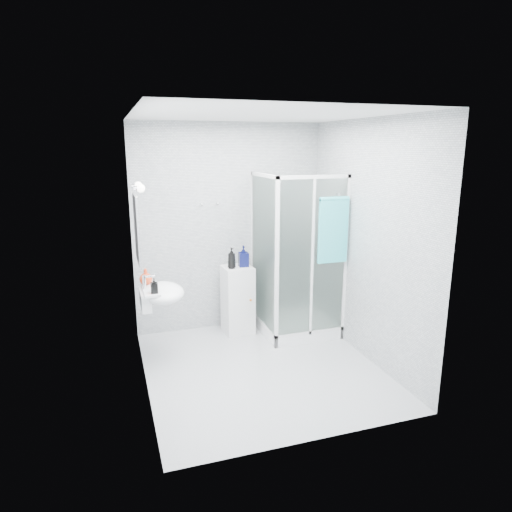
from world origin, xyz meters
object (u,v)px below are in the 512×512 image
object	(u,v)px
hand_towel	(333,228)
soap_dispenser_black	(154,286)
shower_enclosure	(293,300)
soap_dispenser_orange	(146,277)
wall_basin	(160,294)
shampoo_bottle_b	(243,256)
storage_cabinet	(238,300)
shampoo_bottle_a	(232,258)

from	to	relation	value
hand_towel	soap_dispenser_black	size ratio (longest dim) A/B	4.81
shower_enclosure	soap_dispenser_orange	size ratio (longest dim) A/B	11.38
hand_towel	wall_basin	bearing A→B (deg)	177.53
soap_dispenser_black	soap_dispenser_orange	bearing A→B (deg)	99.61
shower_enclosure	soap_dispenser_black	bearing A→B (deg)	-164.40
shampoo_bottle_b	storage_cabinet	bearing A→B (deg)	179.04
storage_cabinet	shampoo_bottle_b	size ratio (longest dim) A/B	3.29
shower_enclosure	hand_towel	size ratio (longest dim) A/B	2.63
wall_basin	soap_dispenser_black	world-z (taller)	soap_dispenser_black
storage_cabinet	hand_towel	world-z (taller)	hand_towel
shower_enclosure	soap_dispenser_orange	world-z (taller)	shower_enclosure
shampoo_bottle_a	soap_dispenser_black	distance (m)	1.22
hand_towel	shampoo_bottle_a	bearing A→B (deg)	149.44
hand_towel	shampoo_bottle_b	xyz separation A→B (m)	(-0.87, 0.66, -0.41)
shampoo_bottle_b	soap_dispenser_orange	distance (m)	1.29
shower_enclosure	storage_cabinet	xyz separation A→B (m)	(-0.64, 0.26, -0.02)
shampoo_bottle_a	soap_dispenser_orange	distance (m)	1.12
hand_towel	shower_enclosure	bearing A→B (deg)	127.92
shower_enclosure	hand_towel	xyz separation A→B (m)	(0.31, -0.40, 0.95)
storage_cabinet	soap_dispenser_black	size ratio (longest dim) A/B	5.42
shampoo_bottle_a	shampoo_bottle_b	xyz separation A→B (m)	(0.17, 0.05, 0.00)
shower_enclosure	shampoo_bottle_b	bearing A→B (deg)	155.09
shower_enclosure	shampoo_bottle_a	xyz separation A→B (m)	(-0.73, 0.21, 0.54)
shower_enclosure	soap_dispenser_black	world-z (taller)	shower_enclosure
wall_basin	storage_cabinet	bearing A→B (deg)	29.60
shower_enclosure	hand_towel	bearing A→B (deg)	-52.08
shampoo_bottle_a	shampoo_bottle_b	size ratio (longest dim) A/B	0.99
wall_basin	hand_towel	bearing A→B (deg)	-2.47
shampoo_bottle_b	soap_dispenser_orange	xyz separation A→B (m)	(-1.22, -0.42, -0.04)
soap_dispenser_orange	shampoo_bottle_a	bearing A→B (deg)	19.36
storage_cabinet	shampoo_bottle_b	world-z (taller)	shampoo_bottle_b
soap_dispenser_orange	soap_dispenser_black	size ratio (longest dim) A/B	1.11
shower_enclosure	wall_basin	distance (m)	1.72
storage_cabinet	shampoo_bottle_a	size ratio (longest dim) A/B	3.33
storage_cabinet	soap_dispenser_orange	distance (m)	1.32
wall_basin	soap_dispenser_black	size ratio (longest dim) A/B	3.54
hand_towel	soap_dispenser_black	world-z (taller)	hand_towel
soap_dispenser_orange	soap_dispenser_black	bearing A→B (deg)	-80.39
shower_enclosure	soap_dispenser_black	size ratio (longest dim) A/B	12.65
shampoo_bottle_b	soap_dispenser_black	size ratio (longest dim) A/B	1.65
shower_enclosure	soap_dispenser_black	distance (m)	1.86
soap_dispenser_black	storage_cabinet	bearing A→B (deg)	34.37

